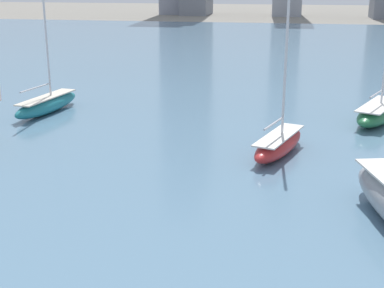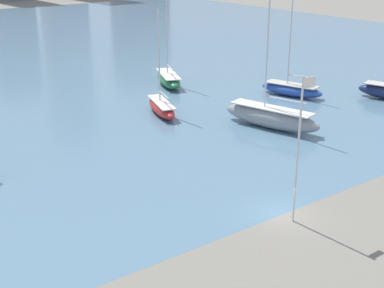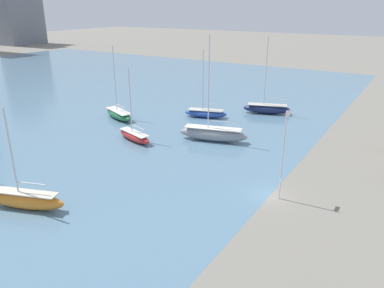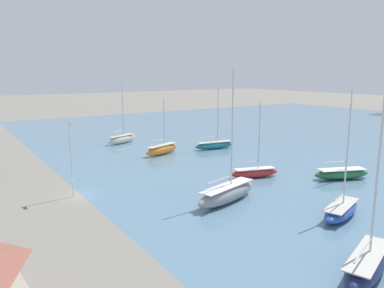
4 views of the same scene
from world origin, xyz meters
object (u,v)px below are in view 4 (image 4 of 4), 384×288
Objects in this scene: sailboat_blue at (341,210)px; sailboat_teal at (215,145)px; sailboat_cream at (122,139)px; sailboat_orange at (162,149)px; sailboat_red at (255,172)px; sailboat_gray at (227,193)px; sailboat_navy at (367,264)px; sailboat_green at (342,173)px; flag_pole at (71,155)px.

sailboat_blue is 40.16m from sailboat_teal.
sailboat_orange is at bearing -14.11° from sailboat_cream.
sailboat_blue reaches higher than sailboat_red.
sailboat_red is 0.70× the size of sailboat_gray.
sailboat_orange is 29.74m from sailboat_gray.
sailboat_blue is at bearing -18.22° from sailboat_orange.
sailboat_blue is 0.78× the size of sailboat_gray.
sailboat_teal is 0.89× the size of sailboat_navy.
sailboat_blue is 16.55m from sailboat_green.
sailboat_gray is at bearing -163.28° from sailboat_blue.
sailboat_blue is at bearing -32.89° from sailboat_green.
flag_pole is 0.62× the size of sailboat_gray.
sailboat_cream is at bearing 158.39° from sailboat_gray.
sailboat_gray is (-10.87, -7.57, 0.33)m from sailboat_blue.
sailboat_navy reaches higher than sailboat_blue.
sailboat_blue is 0.94× the size of sailboat_cream.
sailboat_green is at bearing 5.96° from sailboat_orange.
sailboat_blue is at bearing 114.93° from sailboat_navy.
sailboat_cream is 64.31m from sailboat_navy.
flag_pole is at bearing -58.55° from sailboat_teal.
sailboat_green is (30.34, 14.40, -0.16)m from sailboat_orange.
sailboat_navy is at bearing 23.47° from flag_pole.
sailboat_cream is at bearing 164.78° from sailboat_blue.
sailboat_gray reaches higher than sailboat_red.
flag_pole is 0.69× the size of sailboat_navy.
sailboat_orange is at bearing 151.34° from sailboat_navy.
sailboat_gray is at bearing -71.61° from sailboat_green.
flag_pole is at bearing -175.63° from sailboat_navy.
sailboat_gray is at bearing -41.38° from sailboat_red.
sailboat_gray reaches higher than sailboat_navy.
sailboat_navy is (26.13, -12.10, 0.18)m from sailboat_red.
flag_pole is 27.90m from sailboat_orange.
sailboat_cream is 0.92× the size of sailboat_navy.
sailboat_teal is 1.19× the size of sailboat_orange.
sailboat_gray is at bearing -26.41° from sailboat_teal.
sailboat_red is at bearing 106.09° from sailboat_gray.
sailboat_gray reaches higher than sailboat_blue.
flag_pole is 0.89× the size of sailboat_red.
sailboat_gray is at bearing -32.51° from sailboat_orange.
sailboat_cream is (-31.78, 20.19, -4.53)m from flag_pole.
sailboat_teal reaches higher than flag_pole.
flag_pole is 35.43m from sailboat_navy.
sailboat_blue is 55.37m from sailboat_cream.
sailboat_teal reaches higher than sailboat_blue.
sailboat_teal is (-15.05, 34.20, -4.70)m from flag_pole.
sailboat_teal is at bearing 145.67° from sailboat_blue.
sailboat_cream is at bearing -138.19° from sailboat_green.
sailboat_navy is (8.71, -9.01, 0.16)m from sailboat_blue.
sailboat_orange is at bearing -153.06° from sailboat_red.
sailboat_teal is 51.42m from sailboat_navy.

